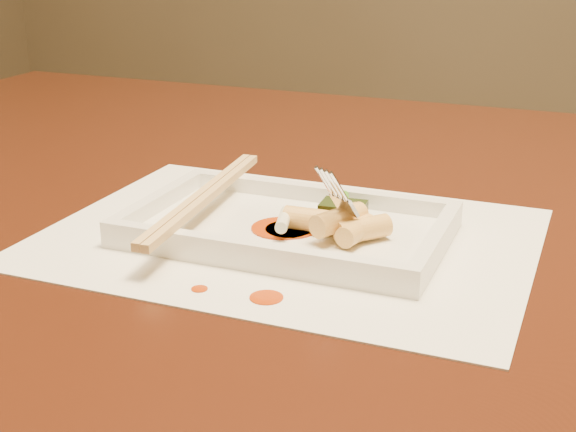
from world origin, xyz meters
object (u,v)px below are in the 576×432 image
at_px(plate_base, 288,232).
at_px(chopstick_a, 200,196).
at_px(table, 315,282).
at_px(placemat, 288,237).
at_px(fork, 379,144).

bearing_deg(plate_base, chopstick_a, 180.00).
distance_m(table, placemat, 0.17).
relative_size(placemat, fork, 2.86).
relative_size(chopstick_a, fork, 1.77).
bearing_deg(placemat, table, 100.11).
bearing_deg(table, fork, -50.88).
distance_m(plate_base, chopstick_a, 0.08).
height_order(table, placemat, placemat).
bearing_deg(fork, table, 129.12).
bearing_deg(plate_base, fork, 14.42).
distance_m(placemat, plate_base, 0.00).
height_order(table, chopstick_a, chopstick_a).
bearing_deg(fork, plate_base, -165.58).
xyz_separation_m(placemat, plate_base, (0.00, 0.00, 0.00)).
height_order(plate_base, fork, fork).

